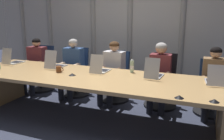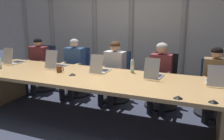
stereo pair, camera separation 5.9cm
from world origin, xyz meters
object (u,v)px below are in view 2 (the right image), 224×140
(office_chair_right_mid, at_px, (162,87))
(person_right_mid, at_px, (160,72))
(laptop_right_mid, at_px, (154,74))
(conference_mic_left_side, at_px, (72,74))
(coffee_mug_near, at_px, (59,69))
(conference_mic_middle, at_px, (178,97))
(person_center, at_px, (113,68))
(laptop_left_end, at_px, (14,60))
(water_bottle_primary, at_px, (132,67))
(laptop_left_mid, at_px, (56,64))
(office_chair_center, at_px, (116,82))
(conference_mic_right_side, at_px, (213,101))
(person_left_end, at_px, (37,62))
(person_right_end, at_px, (215,79))
(office_chair_right_end, at_px, (213,94))
(office_chair_left_mid, at_px, (77,77))
(office_chair_left_end, at_px, (43,73))
(laptop_center, at_px, (100,69))
(laptop_right_end, at_px, (215,80))

(office_chair_right_mid, distance_m, person_right_mid, 0.36)
(laptop_right_mid, relative_size, person_right_mid, 0.34)
(person_right_mid, relative_size, conference_mic_left_side, 10.83)
(coffee_mug_near, bearing_deg, person_right_mid, 30.01)
(conference_mic_middle, bearing_deg, person_center, 134.69)
(laptop_left_end, xyz_separation_m, water_bottle_primary, (2.35, 0.19, 0.04))
(laptop_left_mid, distance_m, coffee_mug_near, 0.36)
(office_chair_center, distance_m, conference_mic_left_side, 1.23)
(laptop_left_end, relative_size, laptop_left_mid, 0.94)
(laptop_left_end, bearing_deg, conference_mic_right_side, -98.91)
(person_left_end, height_order, water_bottle_primary, person_left_end)
(office_chair_right_mid, bearing_deg, conference_mic_left_side, -41.64)
(person_right_end, height_order, conference_mic_middle, person_right_end)
(office_chair_right_end, relative_size, conference_mic_middle, 8.32)
(office_chair_right_end, relative_size, person_center, 0.78)
(person_left_end, bearing_deg, office_chair_left_mid, 98.40)
(person_center, bearing_deg, office_chair_left_end, -89.45)
(person_left_end, bearing_deg, office_chair_left_end, 169.89)
(office_chair_right_end, height_order, conference_mic_left_side, office_chair_right_end)
(laptop_center, xyz_separation_m, conference_mic_left_side, (-0.33, -0.35, -0.04))
(office_chair_center, height_order, office_chair_right_mid, office_chair_right_mid)
(office_chair_right_end, bearing_deg, laptop_center, -73.49)
(laptop_right_end, xyz_separation_m, office_chair_right_mid, (-0.86, 0.79, -0.43))
(person_right_end, bearing_deg, office_chair_right_end, 177.05)
(laptop_right_end, distance_m, coffee_mug_near, 2.40)
(laptop_left_end, distance_m, person_center, 1.93)
(laptop_right_end, distance_m, conference_mic_right_side, 0.77)
(office_chair_left_mid, height_order, person_right_end, person_right_end)
(laptop_center, bearing_deg, office_chair_right_mid, -47.68)
(laptop_right_mid, bearing_deg, person_center, 59.04)
(laptop_center, relative_size, conference_mic_right_side, 3.80)
(person_right_end, height_order, water_bottle_primary, person_right_end)
(laptop_right_mid, height_order, conference_mic_middle, laptop_right_mid)
(conference_mic_left_side, bearing_deg, laptop_left_mid, 146.99)
(office_chair_left_end, distance_m, person_right_mid, 2.70)
(person_right_mid, bearing_deg, person_left_end, -92.19)
(office_chair_left_mid, xyz_separation_m, person_right_mid, (1.79, -0.16, 0.32))
(office_chair_right_mid, bearing_deg, laptop_right_end, 52.83)
(office_chair_center, bearing_deg, person_center, 4.85)
(laptop_left_mid, xyz_separation_m, office_chair_center, (0.86, 0.76, -0.44))
(laptop_right_mid, distance_m, person_right_mid, 0.64)
(laptop_left_mid, height_order, laptop_right_mid, laptop_left_mid)
(laptop_right_mid, bearing_deg, laptop_right_end, -87.72)
(water_bottle_primary, relative_size, conference_mic_left_side, 1.98)
(person_right_end, bearing_deg, office_chair_center, -97.26)
(laptop_left_end, bearing_deg, office_chair_center, -63.77)
(conference_mic_middle, bearing_deg, person_left_end, 156.18)
(office_chair_center, xyz_separation_m, office_chair_right_mid, (0.92, 0.00, 0.00))
(office_chair_left_mid, distance_m, conference_mic_left_side, 1.34)
(laptop_center, bearing_deg, person_right_mid, -53.34)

